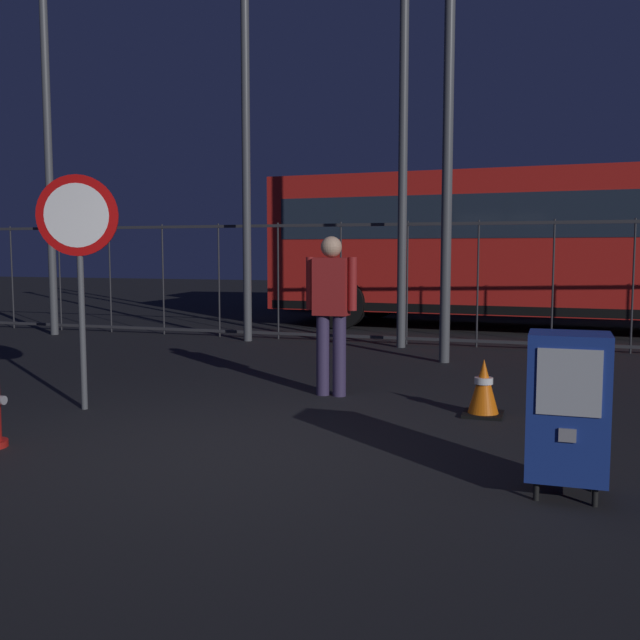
{
  "coord_description": "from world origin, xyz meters",
  "views": [
    {
      "loc": [
        2.32,
        -4.88,
        1.51
      ],
      "look_at": [
        0.3,
        1.2,
        0.9
      ],
      "focal_mm": 40.24,
      "sensor_mm": 36.0,
      "label": 1
    }
  ],
  "objects_px": {
    "stop_sign": "(79,242)",
    "street_light_near_right": "(246,106)",
    "street_light_far_left": "(450,20)",
    "newspaper_box_primary": "(568,406)",
    "bus_near": "(543,241)",
    "street_light_near_left": "(404,33)",
    "traffic_cone": "(484,388)",
    "bus_far": "(495,244)",
    "street_light_far_right": "(47,129)",
    "pedestrian": "(331,306)"
  },
  "relations": [
    {
      "from": "bus_near",
      "to": "street_light_far_right",
      "type": "height_order",
      "value": "street_light_far_right"
    },
    {
      "from": "street_light_near_left",
      "to": "bus_near",
      "type": "bearing_deg",
      "value": 59.06
    },
    {
      "from": "bus_near",
      "to": "street_light_near_right",
      "type": "distance_m",
      "value": 6.19
    },
    {
      "from": "newspaper_box_primary",
      "to": "traffic_cone",
      "type": "bearing_deg",
      "value": 108.76
    },
    {
      "from": "traffic_cone",
      "to": "street_light_far_right",
      "type": "height_order",
      "value": "street_light_far_right"
    },
    {
      "from": "traffic_cone",
      "to": "bus_far",
      "type": "height_order",
      "value": "bus_far"
    },
    {
      "from": "bus_near",
      "to": "bus_far",
      "type": "distance_m",
      "value": 4.31
    },
    {
      "from": "stop_sign",
      "to": "street_light_far_left",
      "type": "relative_size",
      "value": 0.28
    },
    {
      "from": "street_light_near_left",
      "to": "street_light_near_right",
      "type": "distance_m",
      "value": 2.79
    },
    {
      "from": "street_light_far_right",
      "to": "pedestrian",
      "type": "bearing_deg",
      "value": -29.81
    },
    {
      "from": "newspaper_box_primary",
      "to": "stop_sign",
      "type": "bearing_deg",
      "value": 165.53
    },
    {
      "from": "street_light_far_left",
      "to": "bus_near",
      "type": "bearing_deg",
      "value": 76.26
    },
    {
      "from": "street_light_far_left",
      "to": "bus_far",
      "type": "bearing_deg",
      "value": 90.57
    },
    {
      "from": "newspaper_box_primary",
      "to": "stop_sign",
      "type": "distance_m",
      "value": 4.63
    },
    {
      "from": "bus_far",
      "to": "street_light_near_right",
      "type": "height_order",
      "value": "street_light_near_right"
    },
    {
      "from": "newspaper_box_primary",
      "to": "street_light_near_right",
      "type": "height_order",
      "value": "street_light_near_right"
    },
    {
      "from": "newspaper_box_primary",
      "to": "bus_far",
      "type": "bearing_deg",
      "value": 96.56
    },
    {
      "from": "stop_sign",
      "to": "bus_far",
      "type": "bearing_deg",
      "value": 77.89
    },
    {
      "from": "traffic_cone",
      "to": "street_light_near_left",
      "type": "distance_m",
      "value": 6.58
    },
    {
      "from": "street_light_near_right",
      "to": "newspaper_box_primary",
      "type": "bearing_deg",
      "value": -52.09
    },
    {
      "from": "stop_sign",
      "to": "bus_near",
      "type": "bearing_deg",
      "value": 65.41
    },
    {
      "from": "bus_far",
      "to": "street_light_far_left",
      "type": "distance_m",
      "value": 9.29
    },
    {
      "from": "street_light_far_left",
      "to": "street_light_far_right",
      "type": "relative_size",
      "value": 1.26
    },
    {
      "from": "bus_near",
      "to": "bus_far",
      "type": "xyz_separation_m",
      "value": [
        -1.24,
        4.12,
        0.0
      ]
    },
    {
      "from": "bus_far",
      "to": "street_light_near_left",
      "type": "relative_size",
      "value": 1.26
    },
    {
      "from": "bus_near",
      "to": "street_light_near_left",
      "type": "height_order",
      "value": "street_light_near_left"
    },
    {
      "from": "pedestrian",
      "to": "street_light_far_right",
      "type": "height_order",
      "value": "street_light_far_right"
    },
    {
      "from": "street_light_far_right",
      "to": "street_light_near_left",
      "type": "bearing_deg",
      "value": 2.43
    },
    {
      "from": "bus_far",
      "to": "stop_sign",
      "type": "bearing_deg",
      "value": -107.54
    },
    {
      "from": "traffic_cone",
      "to": "bus_far",
      "type": "bearing_deg",
      "value": 94.36
    },
    {
      "from": "newspaper_box_primary",
      "to": "pedestrian",
      "type": "relative_size",
      "value": 0.61
    },
    {
      "from": "street_light_far_right",
      "to": "newspaper_box_primary",
      "type": "bearing_deg",
      "value": -35.32
    },
    {
      "from": "stop_sign",
      "to": "street_light_near_right",
      "type": "distance_m",
      "value": 5.86
    },
    {
      "from": "pedestrian",
      "to": "street_light_near_right",
      "type": "relative_size",
      "value": 0.25
    },
    {
      "from": "pedestrian",
      "to": "street_light_far_right",
      "type": "distance_m",
      "value": 7.93
    },
    {
      "from": "street_light_near_left",
      "to": "street_light_near_right",
      "type": "bearing_deg",
      "value": -179.85
    },
    {
      "from": "traffic_cone",
      "to": "street_light_far_left",
      "type": "bearing_deg",
      "value": 104.9
    },
    {
      "from": "street_light_near_left",
      "to": "street_light_far_left",
      "type": "xyz_separation_m",
      "value": [
        0.88,
        -1.33,
        -0.29
      ]
    },
    {
      "from": "street_light_far_left",
      "to": "pedestrian",
      "type": "bearing_deg",
      "value": -106.68
    },
    {
      "from": "pedestrian",
      "to": "traffic_cone",
      "type": "bearing_deg",
      "value": -15.77
    },
    {
      "from": "pedestrian",
      "to": "bus_near",
      "type": "bearing_deg",
      "value": 75.19
    },
    {
      "from": "stop_sign",
      "to": "street_light_near_right",
      "type": "height_order",
      "value": "street_light_near_right"
    },
    {
      "from": "newspaper_box_primary",
      "to": "bus_near",
      "type": "xyz_separation_m",
      "value": [
        -0.37,
        9.89,
        1.14
      ]
    },
    {
      "from": "street_light_near_right",
      "to": "street_light_near_left",
      "type": "bearing_deg",
      "value": 0.15
    },
    {
      "from": "pedestrian",
      "to": "bus_near",
      "type": "relative_size",
      "value": 0.16
    },
    {
      "from": "stop_sign",
      "to": "street_light_far_right",
      "type": "xyz_separation_m",
      "value": [
        -4.4,
        5.09,
        2.08
      ]
    },
    {
      "from": "pedestrian",
      "to": "street_light_far_left",
      "type": "xyz_separation_m",
      "value": [
        0.79,
        2.64,
        3.58
      ]
    },
    {
      "from": "pedestrian",
      "to": "street_light_near_left",
      "type": "height_order",
      "value": "street_light_near_left"
    },
    {
      "from": "pedestrian",
      "to": "street_light_near_right",
      "type": "height_order",
      "value": "street_light_near_right"
    },
    {
      "from": "bus_near",
      "to": "street_light_near_left",
      "type": "relative_size",
      "value": 1.25
    }
  ]
}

